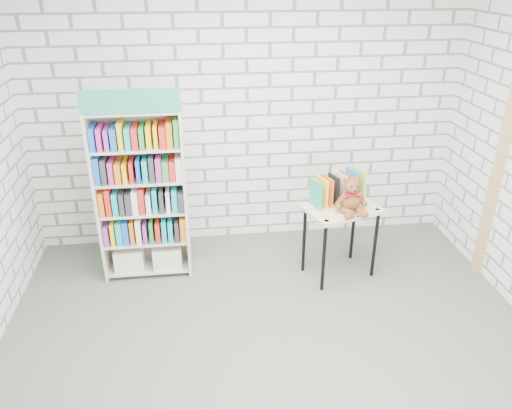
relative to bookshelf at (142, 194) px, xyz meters
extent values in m
plane|color=#4E594B|center=(1.07, -1.36, -0.86)|extent=(4.50, 4.50, 0.00)
cube|color=silver|center=(1.07, 0.64, 0.54)|extent=(4.50, 0.02, 2.80)
cube|color=beige|center=(-0.41, -0.01, -0.02)|extent=(0.03, 0.33, 1.68)
cube|color=beige|center=(0.41, -0.01, -0.02)|extent=(0.03, 0.33, 1.68)
cube|color=beige|center=(0.00, 0.15, -0.02)|extent=(0.84, 0.02, 1.68)
cube|color=#2C8F75|center=(0.00, -0.16, 0.92)|extent=(0.84, 0.02, 0.21)
cube|color=beige|center=(0.00, -0.01, -0.81)|extent=(0.79, 0.31, 0.02)
cube|color=beige|center=(0.00, -0.01, -0.49)|extent=(0.79, 0.31, 0.02)
cube|color=beige|center=(0.00, -0.01, -0.17)|extent=(0.79, 0.31, 0.02)
cube|color=beige|center=(0.00, -0.01, 0.15)|extent=(0.79, 0.31, 0.02)
cube|color=beige|center=(0.00, -0.01, 0.47)|extent=(0.79, 0.31, 0.02)
cube|color=beige|center=(0.00, -0.01, 0.80)|extent=(0.79, 0.31, 0.02)
cube|color=silver|center=(-0.19, -0.01, -0.68)|extent=(0.28, 0.27, 0.22)
cube|color=silver|center=(0.19, -0.01, -0.68)|extent=(0.28, 0.27, 0.22)
cube|color=#BF338C|center=(0.00, -0.02, -0.36)|extent=(0.79, 0.27, 0.22)
cube|color=#19A5B2|center=(0.00, -0.02, -0.05)|extent=(0.79, 0.27, 0.22)
cube|color=white|center=(0.00, -0.02, 0.27)|extent=(0.79, 0.27, 0.22)
cube|color=purple|center=(0.00, -0.02, 0.59)|extent=(0.79, 0.27, 0.22)
cube|color=#DEC285|center=(1.88, -0.28, -0.14)|extent=(0.80, 0.66, 0.03)
cylinder|color=black|center=(1.66, -0.54, -0.51)|extent=(0.03, 0.03, 0.71)
cylinder|color=black|center=(1.54, -0.19, -0.51)|extent=(0.03, 0.03, 0.71)
cylinder|color=black|center=(2.21, -0.37, -0.51)|extent=(0.03, 0.03, 0.71)
cylinder|color=black|center=(2.10, -0.01, -0.51)|extent=(0.03, 0.03, 0.71)
cylinder|color=black|center=(1.66, -0.53, -0.13)|extent=(0.05, 0.05, 0.01)
cylinder|color=black|center=(2.20, -0.36, -0.13)|extent=(0.05, 0.05, 0.01)
cube|color=teal|center=(1.62, -0.24, 0.02)|extent=(0.08, 0.21, 0.29)
cube|color=yellow|center=(1.69, -0.22, 0.02)|extent=(0.08, 0.21, 0.29)
cube|color=#F75C1A|center=(1.75, -0.20, 0.02)|extent=(0.08, 0.21, 0.29)
cube|color=black|center=(1.81, -0.18, 0.02)|extent=(0.08, 0.21, 0.29)
cube|color=silver|center=(1.88, -0.16, 0.02)|extent=(0.08, 0.21, 0.29)
cube|color=#C85523|center=(1.94, -0.14, 0.02)|extent=(0.08, 0.21, 0.29)
cube|color=#3880D4|center=(2.00, -0.12, 0.02)|extent=(0.08, 0.21, 0.29)
cube|color=#A9CB43|center=(2.07, -0.10, 0.02)|extent=(0.08, 0.21, 0.29)
ellipsoid|color=brown|center=(1.92, -0.35, -0.02)|extent=(0.20, 0.17, 0.20)
sphere|color=brown|center=(1.92, -0.35, 0.13)|extent=(0.14, 0.14, 0.14)
sphere|color=brown|center=(1.87, -0.34, 0.19)|extent=(0.05, 0.05, 0.05)
sphere|color=brown|center=(1.98, -0.34, 0.19)|extent=(0.05, 0.05, 0.05)
sphere|color=brown|center=(1.93, -0.41, 0.11)|extent=(0.06, 0.06, 0.06)
sphere|color=black|center=(1.91, -0.41, 0.15)|extent=(0.02, 0.02, 0.02)
sphere|color=black|center=(1.95, -0.41, 0.15)|extent=(0.02, 0.02, 0.02)
sphere|color=black|center=(1.93, -0.44, 0.11)|extent=(0.02, 0.02, 0.02)
cylinder|color=brown|center=(1.83, -0.38, 0.00)|extent=(0.10, 0.08, 0.14)
cylinder|color=brown|center=(2.03, -0.36, 0.00)|extent=(0.10, 0.09, 0.14)
sphere|color=brown|center=(1.80, -0.39, -0.05)|extent=(0.06, 0.06, 0.06)
sphere|color=brown|center=(2.06, -0.37, -0.05)|extent=(0.06, 0.06, 0.06)
cylinder|color=brown|center=(1.88, -0.45, -0.09)|extent=(0.11, 0.16, 0.08)
cylinder|color=brown|center=(1.99, -0.44, -0.09)|extent=(0.09, 0.16, 0.08)
sphere|color=brown|center=(1.86, -0.52, -0.09)|extent=(0.07, 0.07, 0.07)
sphere|color=brown|center=(2.02, -0.51, -0.09)|extent=(0.07, 0.07, 0.07)
cone|color=#B00B1D|center=(1.90, -0.41, 0.06)|extent=(0.06, 0.06, 0.05)
cone|color=#B00B1D|center=(1.96, -0.41, 0.06)|extent=(0.06, 0.06, 0.05)
sphere|color=#B00B1D|center=(1.93, -0.41, 0.06)|extent=(0.03, 0.03, 0.03)
cube|color=tan|center=(3.30, -0.41, 0.19)|extent=(0.05, 0.12, 2.10)
camera|label=1|loc=(0.54, -4.39, 1.97)|focal=35.00mm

